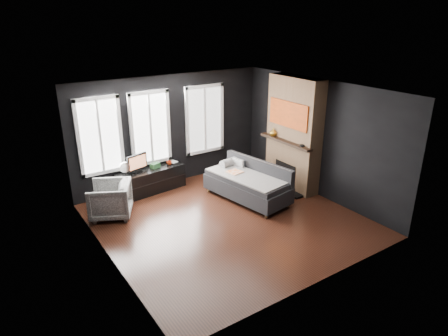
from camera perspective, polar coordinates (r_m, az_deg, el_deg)
floor at (r=8.40m, az=0.58°, el=-7.45°), size 5.00×5.00×0.00m
ceiling at (r=7.48m, az=0.65°, el=10.99°), size 5.00×5.00×0.00m
wall_back at (r=9.90m, az=-7.62°, el=5.35°), size 5.00×0.02×2.70m
wall_left at (r=6.85m, az=-16.95°, el=-2.82°), size 0.02×5.00×2.70m
wall_right at (r=9.41m, az=13.32°, el=4.11°), size 0.02×5.00×2.70m
windows at (r=9.45m, az=-10.29°, el=10.86°), size 4.00×0.16×1.76m
fireplace at (r=9.67m, az=9.93°, el=4.83°), size 0.70×1.62×2.70m
sofa at (r=9.14m, az=3.33°, el=-1.96°), size 1.34×2.17×0.87m
stripe_pillow at (r=9.55m, az=2.01°, el=0.36°), size 0.15×0.34×0.33m
armchair at (r=8.71m, az=-15.97°, el=-4.15°), size 1.05×1.07×0.84m
media_console at (r=9.75m, az=-10.42°, el=-1.72°), size 1.72×0.70×0.57m
monitor at (r=9.44m, az=-12.32°, el=0.83°), size 0.56×0.26×0.49m
desk_fan at (r=9.28m, az=-13.97°, el=-0.14°), size 0.29×0.29×0.34m
mug at (r=9.81m, az=-7.83°, el=0.79°), size 0.14×0.12×0.12m
book at (r=9.92m, az=-7.76°, el=1.39°), size 0.17×0.06×0.24m
storage_box at (r=9.67m, az=-9.80°, el=0.35°), size 0.25×0.20×0.12m
mantel_vase at (r=9.83m, az=7.06°, el=5.09°), size 0.23×0.24×0.18m
mantel_clock at (r=9.16m, az=11.09°, el=3.15°), size 0.14×0.14×0.04m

